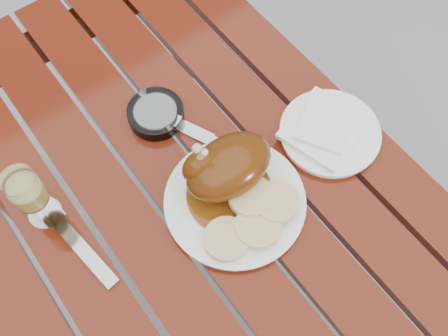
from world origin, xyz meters
The scene contains 11 objects.
ground centered at (0.00, 0.00, 0.00)m, with size 60.00×60.00×0.00m, color slate.
table centered at (0.00, 0.00, 0.38)m, with size 0.80×1.20×0.75m, color #631D0B.
dinner_plate centered at (0.06, -0.09, 0.76)m, with size 0.26×0.26×0.02m, color white.
roast_duck centered at (0.07, -0.04, 0.81)m, with size 0.19×0.17×0.12m.
bread_dumplings centered at (0.07, -0.14, 0.78)m, with size 0.19×0.13×0.03m.
wine_glass centered at (-0.23, 0.11, 0.82)m, with size 0.06×0.06×0.15m, color #D7CC61.
side_plate centered at (0.31, -0.08, 0.76)m, with size 0.20×0.20×0.02m, color white.
napkin centered at (0.30, -0.07, 0.77)m, with size 0.14×0.13×0.01m, color white.
ashtray centered at (0.05, 0.16, 0.76)m, with size 0.11×0.11×0.03m, color #B2B7BC.
fork centered at (-0.21, 0.02, 0.75)m, with size 0.02×0.20×0.01m, color gray.
knife centered at (0.13, 0.01, 0.75)m, with size 0.02×0.20×0.01m, color gray.
Camera 1 is at (-0.17, -0.36, 1.62)m, focal length 40.00 mm.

